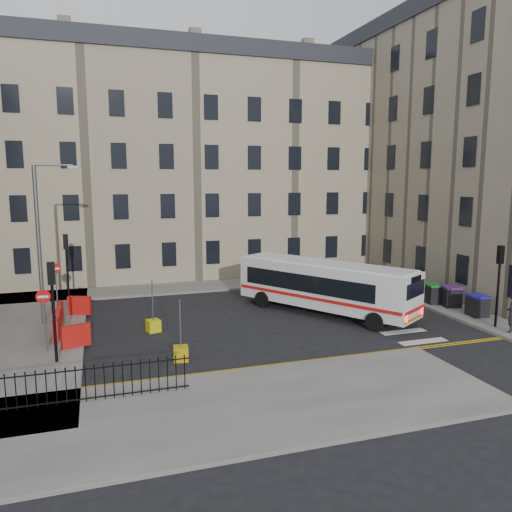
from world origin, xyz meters
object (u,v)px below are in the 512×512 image
wheelie_bin_d (412,286)px  wheelie_bin_e (398,279)px  bus (324,285)px  pedestrian (512,313)px  streetlamp (39,242)px  bollard_chevron (181,354)px  wheelie_bin_a (477,305)px  wheelie_bin_c (434,294)px  bollard_yellow (153,326)px  wheelie_bin_b (451,296)px

wheelie_bin_d → wheelie_bin_e: bearing=77.5°
bus → pedestrian: 9.39m
streetlamp → bollard_chevron: 9.99m
wheelie_bin_d → pedestrian: (0.04, -7.92, 0.29)m
bus → streetlamp: bearing=139.7°
wheelie_bin_a → bus: bearing=162.9°
wheelie_bin_c → bollard_yellow: size_ratio=1.96×
streetlamp → bollard_chevron: streetlamp is taller
wheelie_bin_c → bollard_yellow: wheelie_bin_c is taller
wheelie_bin_d → bollard_chevron: bearing=-159.3°
streetlamp → wheelie_bin_c: bearing=-6.5°
wheelie_bin_d → pedestrian: 7.93m
bus → wheelie_bin_c: 7.06m
wheelie_bin_b → wheelie_bin_c: wheelie_bin_b is taller
wheelie_bin_c → wheelie_bin_d: size_ratio=0.89×
wheelie_bin_d → wheelie_bin_e: (0.42, 2.19, -0.06)m
wheelie_bin_d → wheelie_bin_b: bearing=-80.0°
pedestrian → bollard_yellow: 17.43m
pedestrian → bollard_chevron: (-15.75, 1.46, -0.81)m
wheelie_bin_a → wheelie_bin_e: 7.24m
bus → wheelie_bin_a: size_ratio=8.75×
streetlamp → wheelie_bin_b: (22.20, -3.43, -3.59)m
streetlamp → wheelie_bin_d: bearing=-1.4°
bus → wheelie_bin_d: bus is taller
pedestrian → wheelie_bin_c: bearing=-120.9°
wheelie_bin_c → wheelie_bin_e: (0.29, 4.16, 0.03)m
wheelie_bin_d → streetlamp: bearing=176.9°
streetlamp → wheelie_bin_a: size_ratio=7.07×
streetlamp → wheelie_bin_b: bearing=-8.8°
bus → wheelie_bin_b: bus is taller
wheelie_bin_e → wheelie_bin_d: bearing=-85.6°
wheelie_bin_b → wheelie_bin_d: size_ratio=0.97×
wheelie_bin_c → bollard_yellow: 16.50m
streetlamp → bollard_yellow: bearing=-26.6°
wheelie_bin_a → wheelie_bin_d: bearing=104.2°
wheelie_bin_d → wheelie_bin_a: bearing=-85.3°
wheelie_bin_c → bollard_chevron: 16.47m
wheelie_bin_c → wheelie_bin_e: bearing=95.2°
pedestrian → bollard_yellow: pedestrian is taller
streetlamp → wheelie_bin_e: size_ratio=6.21×
streetlamp → wheelie_bin_b: streetlamp is taller
bus → wheelie_bin_c: bus is taller
pedestrian → bollard_chevron: bearing=-35.4°
bus → bollard_yellow: bearing=150.9°
wheelie_bin_b → wheelie_bin_a: bearing=-75.1°
wheelie_bin_b → wheelie_bin_d: (-0.60, 2.91, 0.07)m
streetlamp → bollard_chevron: bearing=-49.9°
streetlamp → wheelie_bin_c: (21.72, -2.49, -3.61)m
wheelie_bin_a → bollard_yellow: 17.20m
wheelie_bin_d → wheelie_bin_e: size_ratio=1.01×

